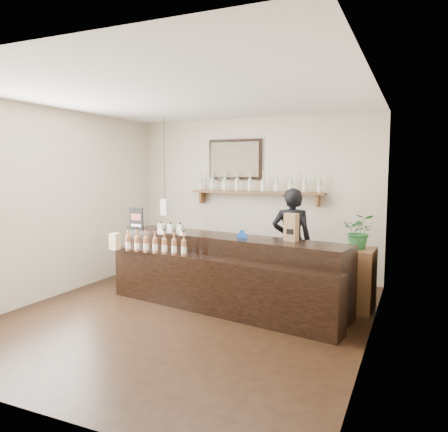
% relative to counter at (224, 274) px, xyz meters
% --- Properties ---
extents(ground, '(5.00, 5.00, 0.00)m').
position_rel_counter_xyz_m(ground, '(-0.28, -0.57, -0.45)').
color(ground, black).
rests_on(ground, ground).
extents(room_shell, '(5.00, 5.00, 5.00)m').
position_rel_counter_xyz_m(room_shell, '(-0.28, -0.57, 1.25)').
color(room_shell, beige).
rests_on(room_shell, ground).
extents(back_wall_decor, '(2.66, 0.96, 1.69)m').
position_rel_counter_xyz_m(back_wall_decor, '(-0.44, 1.80, 1.31)').
color(back_wall_decor, brown).
rests_on(back_wall_decor, ground).
extents(counter, '(3.52, 1.53, 1.13)m').
position_rel_counter_xyz_m(counter, '(0.00, 0.00, 0.00)').
color(counter, black).
rests_on(counter, ground).
extents(promo_sign, '(0.25, 0.03, 0.35)m').
position_rel_counter_xyz_m(promo_sign, '(-1.53, 0.11, 0.69)').
color(promo_sign, black).
rests_on(promo_sign, counter).
extents(paper_bag, '(0.18, 0.15, 0.36)m').
position_rel_counter_xyz_m(paper_bag, '(0.92, 0.08, 0.69)').
color(paper_bag, olive).
rests_on(paper_bag, counter).
extents(tape_dispenser, '(0.15, 0.09, 0.12)m').
position_rel_counter_xyz_m(tape_dispenser, '(0.25, 0.03, 0.56)').
color(tape_dispenser, blue).
rests_on(tape_dispenser, counter).
extents(side_cabinet, '(0.44, 0.59, 0.84)m').
position_rel_counter_xyz_m(side_cabinet, '(1.72, 0.60, -0.04)').
color(side_cabinet, brown).
rests_on(side_cabinet, ground).
extents(potted_plant, '(0.45, 0.39, 0.48)m').
position_rel_counter_xyz_m(potted_plant, '(1.72, 0.60, 0.62)').
color(potted_plant, '#2A6932').
rests_on(potted_plant, side_cabinet).
extents(shopkeeper, '(0.75, 0.58, 1.84)m').
position_rel_counter_xyz_m(shopkeeper, '(0.69, 0.98, 0.46)').
color(shopkeeper, black).
rests_on(shopkeeper, ground).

